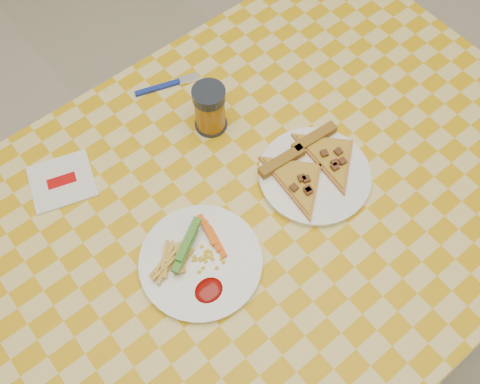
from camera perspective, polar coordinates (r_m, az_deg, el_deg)
name	(u,v)px	position (r m, az deg, el deg)	size (l,w,h in m)	color
ground	(251,310)	(1.74, 1.20, -12.44)	(8.00, 8.00, 0.00)	beige
table	(257,218)	(1.10, 1.87, -2.83)	(1.28, 0.88, 0.76)	white
plate_left	(201,262)	(0.98, -4.20, -7.48)	(0.22, 0.22, 0.01)	white
plate_right	(314,176)	(1.06, 7.94, 1.72)	(0.22, 0.22, 0.01)	white
fries_veggies	(192,256)	(0.97, -5.17, -6.82)	(0.16, 0.15, 0.04)	gold
pizza_slices	(311,166)	(1.06, 7.62, 2.76)	(0.23, 0.21, 0.02)	gold
drink_glass	(210,109)	(1.08, -3.24, 8.84)	(0.07, 0.07, 0.11)	black
napkin	(62,181)	(1.11, -18.45, 1.08)	(0.15, 0.14, 0.01)	white
fork	(168,85)	(1.19, -7.68, 11.29)	(0.14, 0.06, 0.01)	navy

